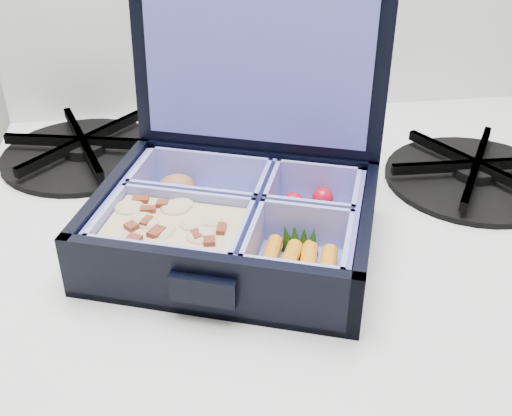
{
  "coord_description": "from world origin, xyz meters",
  "views": [
    {
      "loc": [
        -0.18,
        1.21,
        1.25
      ],
      "look_at": [
        -0.13,
        1.65,
        0.97
      ],
      "focal_mm": 45.0,
      "sensor_mm": 36.0,
      "label": 1
    }
  ],
  "objects": [
    {
      "name": "bento_box",
      "position": [
        -0.15,
        1.64,
        0.96
      ],
      "size": [
        0.26,
        0.23,
        0.05
      ],
      "primitive_type": null,
      "rotation": [
        0.0,
        0.0,
        -0.35
      ],
      "color": "black",
      "rests_on": "stove"
    },
    {
      "name": "fork",
      "position": [
        -0.12,
        1.8,
        0.94
      ],
      "size": [
        0.08,
        0.16,
        0.01
      ],
      "primitive_type": null,
      "rotation": [
        0.0,
        0.0,
        -0.39
      ],
      "color": "silver",
      "rests_on": "stove"
    },
    {
      "name": "burner_grate_rear",
      "position": [
        -0.28,
        1.82,
        0.95
      ],
      "size": [
        0.2,
        0.2,
        0.02
      ],
      "primitive_type": "cylinder",
      "rotation": [
        0.0,
        0.0,
        -0.23
      ],
      "color": "black",
      "rests_on": "stove"
    },
    {
      "name": "burner_grate",
      "position": [
        0.1,
        1.72,
        0.95
      ],
      "size": [
        0.18,
        0.18,
        0.02
      ],
      "primitive_type": "cylinder",
      "rotation": [
        0.0,
        0.0,
        -0.03
      ],
      "color": "black",
      "rests_on": "stove"
    }
  ]
}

